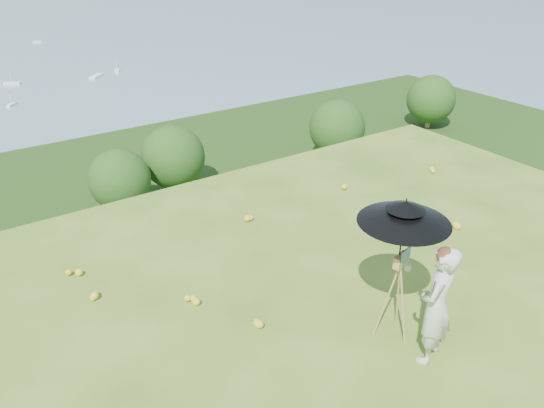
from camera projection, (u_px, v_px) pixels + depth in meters
ground at (442, 353)px, 7.25m from camera, size 14.00×14.00×0.00m
forest_slope at (74, 371)px, 46.27m from camera, size 140.00×56.00×22.00m
shoreline_tier at (6, 242)px, 78.93m from camera, size 170.00×28.00×8.00m
slope_trees at (42, 233)px, 39.88m from camera, size 110.00×50.00×6.00m
wildflowers at (428, 340)px, 7.40m from camera, size 10.00×10.50×0.12m
painter at (436, 306)px, 6.80m from camera, size 0.74×0.62×1.73m
field_easel at (397, 292)px, 7.27m from camera, size 0.69×0.69×1.46m
sun_umbrella at (402, 232)px, 6.86m from camera, size 1.40×1.40×0.96m
painter_cap at (446, 252)px, 6.43m from camera, size 0.29×0.31×0.10m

